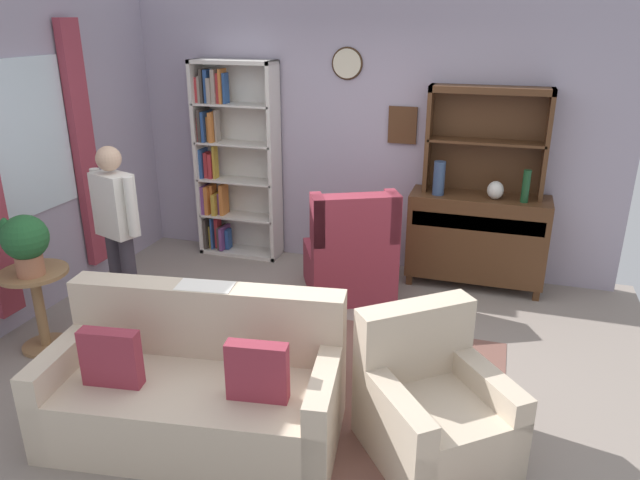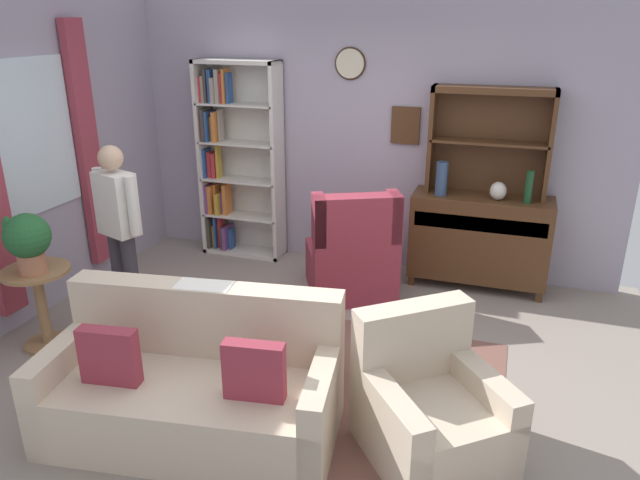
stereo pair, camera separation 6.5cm
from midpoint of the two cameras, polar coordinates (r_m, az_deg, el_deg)
The scene contains 18 objects.
ground_plane at distance 4.68m, azimuth -1.57°, elevation -11.75°, with size 5.40×4.60×0.02m, color gray.
wall_back at distance 6.10m, azimuth 5.26°, elevation 10.25°, with size 5.00×0.09×2.80m.
wall_left at distance 5.51m, azimuth -27.22°, elevation 6.87°, with size 0.16×4.20×2.80m.
area_rug at distance 4.39m, azimuth -0.42°, elevation -14.04°, with size 2.65×2.12×0.01m, color brown.
bookshelf at distance 6.49m, azimuth -8.03°, elevation 7.54°, with size 0.90×0.30×2.10m.
sideboard at distance 5.92m, azimuth 15.40°, elevation 0.25°, with size 1.30×0.45×0.92m.
sideboard_hutch at distance 5.76m, azimuth 16.47°, elevation 10.45°, with size 1.10×0.26×1.00m.
vase_tall at distance 5.70m, azimuth 11.97°, elevation 5.81°, with size 0.11×0.11×0.32m, color #33476B.
vase_round at distance 5.70m, azimuth 17.12°, elevation 4.55°, with size 0.15×0.15×0.17m, color beige.
bottle_wine at distance 5.66m, azimuth 19.81°, elevation 4.82°, with size 0.07×0.07×0.30m, color #194223.
couch_floral at distance 3.92m, azimuth -11.50°, elevation -13.78°, with size 1.90×1.10×0.90m.
armchair_floral at distance 3.75m, azimuth 11.04°, elevation -15.91°, with size 1.07×1.08×0.88m.
wingback_chair at distance 5.57m, azimuth 3.46°, elevation -1.70°, with size 1.05×1.06×1.05m.
plant_stand at distance 5.18m, azimuth -25.04°, elevation -5.18°, with size 0.52×0.52×0.67m.
potted_plant_large at distance 4.92m, azimuth -26.11°, elevation 0.06°, with size 0.34×0.34×0.47m.
person_reading at distance 5.13m, azimuth -18.48°, elevation 1.49°, with size 0.52×0.30×1.56m.
coffee_table at distance 4.32m, azimuth -3.64°, elevation -9.18°, with size 0.80×0.50×0.42m.
book_stack at distance 4.28m, azimuth -3.50°, elevation -7.92°, with size 0.22×0.16×0.08m.
Camera 2 is at (1.40, -3.70, 2.51)m, focal length 33.17 mm.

